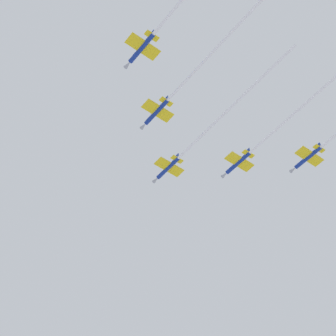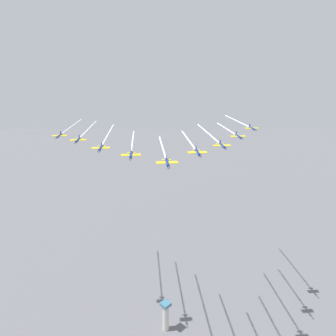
# 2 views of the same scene
# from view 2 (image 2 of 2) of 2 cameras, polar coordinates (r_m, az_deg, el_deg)

# --- Properties ---
(control_tower) EXTENTS (6.00, 6.00, 22.84)m
(control_tower) POSITION_cam_2_polar(r_m,az_deg,el_deg) (231.19, -0.45, -26.30)
(control_tower) COLOR beige
(control_tower) RESTS_ON ground_plane
(jet_lead) EXTENTS (39.66, 48.73, 2.68)m
(jet_lead) POSITION_cam_2_polar(r_m,az_deg,el_deg) (140.58, -0.73, 2.94)
(jet_lead) COLOR navy
(jet_port_inner) EXTENTS (40.21, 49.41, 2.68)m
(jet_port_inner) POSITION_cam_2_polar(r_m,az_deg,el_deg) (157.14, 4.54, 4.52)
(jet_port_inner) COLOR navy
(jet_starboard_inner) EXTENTS (43.40, 53.37, 2.68)m
(jet_starboard_inner) POSITION_cam_2_polar(r_m,az_deg,el_deg) (157.47, -6.87, 4.27)
(jet_starboard_inner) COLOR navy
(jet_port_outer) EXTENTS (49.08, 60.39, 2.68)m
(jet_port_outer) POSITION_cam_2_polar(r_m,az_deg,el_deg) (180.04, 8.39, 5.95)
(jet_port_outer) COLOR navy
(jet_starboard_outer) EXTENTS (51.44, 63.31, 2.68)m
(jet_starboard_outer) POSITION_cam_2_polar(r_m,az_deg,el_deg) (178.25, -11.71, 5.64)
(jet_starboard_outer) COLOR navy
(jet_center_rear) EXTENTS (37.83, 46.47, 2.68)m
(jet_center_rear) POSITION_cam_2_polar(r_m,az_deg,el_deg) (197.28, 11.90, 6.82)
(jet_center_rear) COLOR navy
(jet_port_trail) EXTENTS (50.77, 62.48, 2.68)m
(jet_port_trail) POSITION_cam_2_polar(r_m,az_deg,el_deg) (201.49, -15.46, 6.62)
(jet_port_trail) COLOR navy
(jet_starboard_trail) EXTENTS (46.06, 56.66, 2.68)m
(jet_starboard_trail) POSITION_cam_2_polar(r_m,az_deg,el_deg) (226.14, 13.88, 8.29)
(jet_starboard_trail) COLOR navy
(jet_tail_end) EXTENTS (49.96, 61.48, 2.68)m
(jet_tail_end) POSITION_cam_2_polar(r_m,az_deg,el_deg) (223.76, -18.52, 7.05)
(jet_tail_end) COLOR navy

